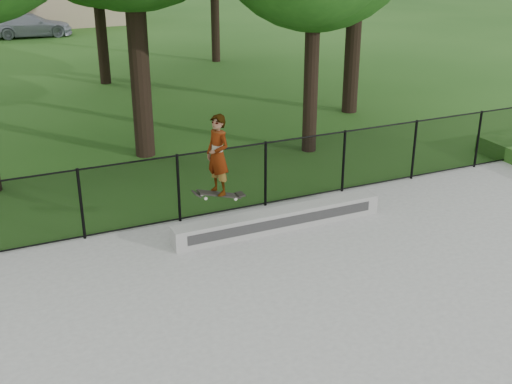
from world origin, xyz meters
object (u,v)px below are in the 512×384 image
grind_ledge (279,219)px  skater_airborne (218,157)px  car_b (10,24)px  car_c (31,25)px

grind_ledge → skater_airborne: skater_airborne is taller
car_b → car_c: 1.46m
grind_ledge → car_c: (-1.74, 28.18, 0.37)m
car_c → skater_airborne: bearing=-175.0°
grind_ledge → skater_airborne: (-1.41, -0.26, 1.66)m
car_c → car_b: bearing=49.1°
grind_ledge → skater_airborne: size_ratio=2.65×
grind_ledge → car_b: 29.35m
car_b → grind_ledge: bearing=-156.7°
skater_airborne → grind_ledge: bearing=10.6°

